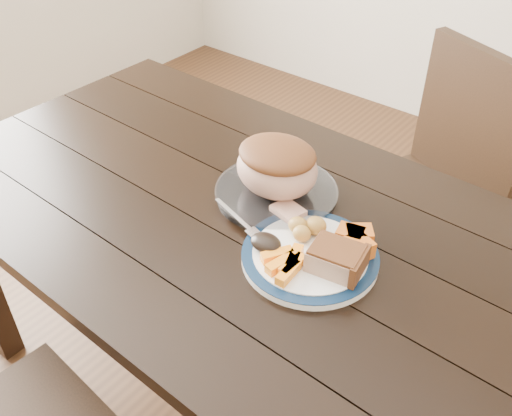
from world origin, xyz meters
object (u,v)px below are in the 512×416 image
Objects in this scene: dining_table at (236,237)px; roast_joint at (277,168)px; fork at (242,222)px; dinner_plate at (310,257)px; carving_knife at (277,213)px; serving_platter at (276,194)px; chair_far at (433,179)px; pork_slice at (336,259)px.

dining_table is 0.21m from roast_joint.
fork is 0.16m from roast_joint.
dinner_plate is 1.14× the size of carving_knife.
carving_knife is at bearing -52.31° from serving_platter.
fork reaches higher than dining_table.
chair_far reaches higher than pork_slice.
fork is at bearing -175.45° from dinner_plate.
dining_table is 0.15m from serving_platter.
dining_table is 0.34m from pork_slice.
chair_far is (0.21, 0.73, -0.13)m from dining_table.
chair_far is at bearing 95.01° from fork.
dinner_plate is (0.24, -0.04, 0.10)m from dining_table.
serving_platter is 1.14× the size of carving_knife.
chair_far is 3.20× the size of dinner_plate.
roast_joint is at bearing 62.62° from dining_table.
dining_table is 0.14m from fork.
pork_slice is (0.09, -0.77, 0.27)m from chair_far.
pork_slice is at bearing -28.55° from roast_joint.
dining_table is 9.18× the size of fork.
roast_joint is at bearing 151.45° from pork_slice.
serving_platter is 0.07m from carving_knife.
pork_slice is 0.29m from roast_joint.
chair_far reaches higher than fork.
roast_joint is (-0.19, 0.13, 0.07)m from dinner_plate.
chair_far is 4.65× the size of roast_joint.
chair_far is at bearing 92.09° from dinner_plate.
pork_slice is (0.30, -0.04, 0.14)m from dining_table.
dinner_plate is at bearing -35.02° from serving_platter.
dining_table is 1.73× the size of chair_far.
serving_platter reaches higher than carving_knife.
pork_slice reaches higher than dinner_plate.
pork_slice reaches higher than dining_table.
carving_knife is (-0.21, 0.08, -0.04)m from pork_slice.
roast_joint reaches higher than serving_platter.
dining_table is at bearing -117.38° from roast_joint.
carving_knife is at bearing 87.30° from fork.
fork is at bearing 103.01° from chair_far.
dinner_plate is 0.18m from fork.
chair_far is at bearing 128.85° from carving_knife.
chair_far is 0.74m from carving_knife.
dining_table is 0.77m from chair_far.
roast_joint is at bearing 176.23° from carving_knife.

